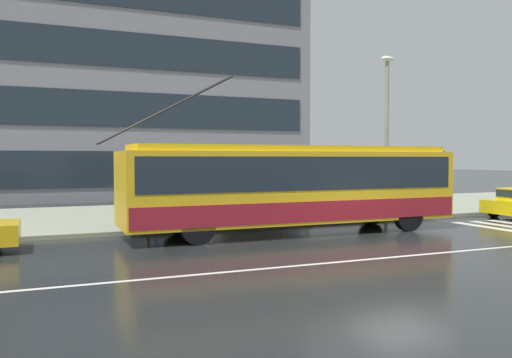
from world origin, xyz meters
The scene contains 11 objects.
ground_plane centered at (0.00, 0.00, 0.00)m, with size 160.00×160.00×0.00m, color black.
sidewalk_slab centered at (0.00, 10.29, 0.07)m, with size 80.00×10.00×0.14m, color gray.
crosswalk_stripe_edge_near centered at (5.69, 1.64, 0.00)m, with size 0.44×4.40×0.01m, color beige.
lane_centre_line centered at (0.00, -1.20, 0.00)m, with size 72.00×0.14×0.01m, color silver.
trolleybus centered at (-1.50, 3.69, 1.62)m, with size 12.08×2.61×5.09m.
bus_shelter centered at (-1.76, 6.74, 2.14)m, with size 4.05×1.88×2.63m.
pedestrian_at_shelter centered at (3.43, 6.26, 1.78)m, with size 1.56×1.56×2.00m.
pedestrian_approaching_curb centered at (-5.50, 6.97, 1.65)m, with size 1.28×1.28×1.94m.
pedestrian_walking_past centered at (-6.00, 5.80, 1.70)m, with size 1.17×1.17×1.95m.
street_lamp centered at (4.21, 6.28, 4.09)m, with size 0.60×0.32×6.67m.
office_tower_corner_left centered at (-5.87, 24.97, 10.61)m, with size 27.20×12.02×21.20m.
Camera 1 is at (-9.54, -12.08, 2.52)m, focal length 36.92 mm.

